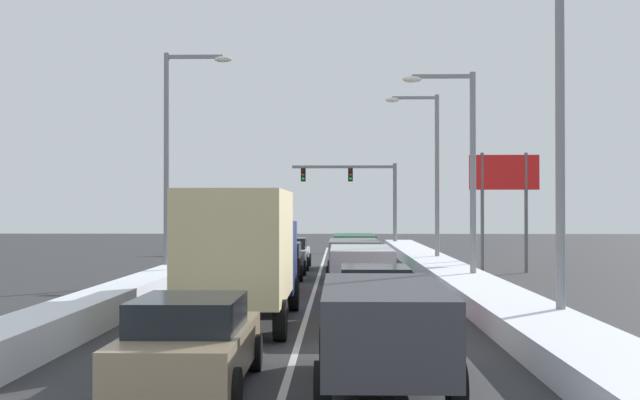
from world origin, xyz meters
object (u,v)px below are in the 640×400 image
object	(u,v)px
street_lamp_right_mid	(463,159)
box_truck_center_lane_second	(242,250)
sedan_red_center_lane_third	(267,271)
street_lamp_right_near	(546,101)
sedan_tan_center_lane_nearest	(190,343)
suv_gray_right_lane_fourth	(354,256)
sedan_black_center_lane_fourth	(281,260)
suv_charcoal_right_lane_nearest	(383,325)
roadside_sign_right	(504,185)
suv_green_right_lane_fifth	(354,248)
traffic_light_gantry	(363,187)
suv_silver_right_lane_third	(361,268)
street_lamp_right_far	(430,165)
sedan_maroon_right_lane_second	(375,296)
sedan_white_center_lane_fifth	(290,253)
street_lamp_left_mid	(175,147)

from	to	relation	value
street_lamp_right_mid	box_truck_center_lane_second	bearing A→B (deg)	-126.68
sedan_red_center_lane_third	street_lamp_right_near	bearing A→B (deg)	-51.80
sedan_tan_center_lane_nearest	street_lamp_right_near	size ratio (longest dim) A/B	0.49
sedan_red_center_lane_third	suv_gray_right_lane_fourth	bearing A→B (deg)	56.25
box_truck_center_lane_second	sedan_black_center_lane_fourth	xyz separation A→B (m)	(-0.04, 13.91, -1.14)
suv_charcoal_right_lane_nearest	roadside_sign_right	world-z (taller)	roadside_sign_right
suv_green_right_lane_fifth	traffic_light_gantry	world-z (taller)	traffic_light_gantry
suv_silver_right_lane_third	roadside_sign_right	distance (m)	13.50
suv_charcoal_right_lane_nearest	suv_green_right_lane_fifth	xyz separation A→B (m)	(0.01, 26.30, 0.00)
street_lamp_right_near	sedan_black_center_lane_fourth	bearing A→B (deg)	115.43
street_lamp_right_far	street_lamp_right_near	bearing A→B (deg)	-89.10
suv_silver_right_lane_third	suv_green_right_lane_fifth	distance (m)	13.24
sedan_maroon_right_lane_second	suv_green_right_lane_fifth	xyz separation A→B (m)	(-0.14, 19.53, 0.25)
suv_green_right_lane_fifth	sedan_white_center_lane_fifth	xyz separation A→B (m)	(-3.16, 0.29, -0.25)
sedan_maroon_right_lane_second	suv_silver_right_lane_third	xyz separation A→B (m)	(-0.17, 6.29, 0.25)
suv_silver_right_lane_third	street_lamp_right_mid	world-z (taller)	street_lamp_right_mid
street_lamp_right_near	street_lamp_right_mid	distance (m)	10.66
suv_charcoal_right_lane_nearest	traffic_light_gantry	bearing A→B (deg)	88.79
sedan_tan_center_lane_nearest	street_lamp_right_mid	xyz separation A→B (m)	(6.88, 16.58, 3.97)
suv_silver_right_lane_third	street_lamp_right_far	distance (m)	14.93
suv_silver_right_lane_third	box_truck_center_lane_second	size ratio (longest dim) A/B	0.68
suv_charcoal_right_lane_nearest	box_truck_center_lane_second	size ratio (longest dim) A/B	0.68
roadside_sign_right	sedan_red_center_lane_third	bearing A→B (deg)	-137.28
sedan_tan_center_lane_nearest	box_truck_center_lane_second	world-z (taller)	box_truck_center_lane_second
suv_gray_right_lane_fourth	sedan_red_center_lane_third	world-z (taller)	suv_gray_right_lane_fourth
suv_silver_right_lane_third	sedan_red_center_lane_third	distance (m)	3.76
sedan_maroon_right_lane_second	suv_gray_right_lane_fourth	bearing A→B (deg)	91.26
suv_green_right_lane_fifth	sedan_black_center_lane_fourth	bearing A→B (deg)	-120.84
sedan_red_center_lane_third	suv_silver_right_lane_third	bearing A→B (deg)	-30.75
sedan_white_center_lane_fifth	sedan_black_center_lane_fourth	bearing A→B (deg)	-90.32
suv_green_right_lane_fifth	sedan_tan_center_lane_nearest	xyz separation A→B (m)	(-3.14, -26.58, -0.25)
roadside_sign_right	suv_gray_right_lane_fourth	bearing A→B (deg)	-146.25
sedan_white_center_lane_fifth	street_lamp_left_mid	bearing A→B (deg)	-115.33
suv_silver_right_lane_third	sedan_red_center_lane_third	size ratio (longest dim) A/B	1.09
suv_silver_right_lane_third	street_lamp_left_mid	bearing A→B (deg)	143.79
sedan_black_center_lane_fourth	street_lamp_right_far	size ratio (longest dim) A/B	0.53
traffic_light_gantry	suv_charcoal_right_lane_nearest	bearing A→B (deg)	-91.21
sedan_black_center_lane_fourth	sedan_white_center_lane_fifth	world-z (taller)	same
suv_gray_right_lane_fourth	sedan_black_center_lane_fourth	bearing A→B (deg)	156.59
suv_charcoal_right_lane_nearest	sedan_maroon_right_lane_second	xyz separation A→B (m)	(0.15, 6.77, -0.25)
sedan_maroon_right_lane_second	sedan_white_center_lane_fifth	xyz separation A→B (m)	(-3.30, 19.83, 0.00)
box_truck_center_lane_second	roadside_sign_right	world-z (taller)	roadside_sign_right
box_truck_center_lane_second	street_lamp_right_far	bearing A→B (deg)	70.88
sedan_white_center_lane_fifth	box_truck_center_lane_second	bearing A→B (deg)	-89.98
suv_green_right_lane_fifth	street_lamp_right_near	distance (m)	21.49
suv_green_right_lane_fifth	street_lamp_right_mid	xyz separation A→B (m)	(3.74, -10.00, 3.72)
street_lamp_right_far	roadside_sign_right	xyz separation A→B (m)	(3.10, -2.63, -1.07)
suv_green_right_lane_fifth	sedan_maroon_right_lane_second	bearing A→B (deg)	-89.60
suv_gray_right_lane_fourth	suv_green_right_lane_fifth	world-z (taller)	same
suv_green_right_lane_fifth	street_lamp_right_far	distance (m)	5.56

